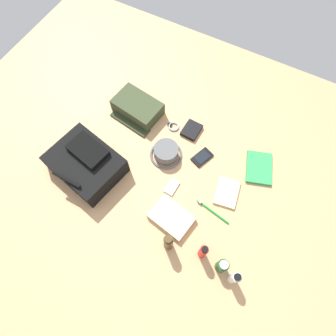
{
  "coord_description": "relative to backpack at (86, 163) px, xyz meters",
  "views": [
    {
      "loc": [
        -0.29,
        0.53,
        1.39
      ],
      "look_at": [
        0.0,
        0.0,
        0.04
      ],
      "focal_mm": 30.53,
      "sensor_mm": 36.0,
      "label": 1
    }
  ],
  "objects": [
    {
      "name": "cologne_bottle",
      "position": [
        -0.56,
        0.15,
        0.01
      ],
      "size": [
        0.04,
        0.04,
        0.16
      ],
      "color": "#473319",
      "rests_on": "ground_plane"
    },
    {
      "name": "shampoo_bottle",
      "position": [
        -0.82,
        0.13,
        -0.01
      ],
      "size": [
        0.05,
        0.05,
        0.11
      ],
      "color": "#19471E",
      "rests_on": "ground_plane"
    },
    {
      "name": "bucket_hat",
      "position": [
        -0.32,
        -0.26,
        -0.03
      ],
      "size": [
        0.18,
        0.18,
        0.07
      ],
      "color": "#5B5B5B",
      "rests_on": "ground_plane"
    },
    {
      "name": "notepad",
      "position": [
        -0.7,
        -0.22,
        -0.05
      ],
      "size": [
        0.13,
        0.17,
        0.02
      ],
      "primitive_type": "cube",
      "rotation": [
        0.0,
        0.0,
        0.18
      ],
      "color": "beige",
      "rests_on": "ground_plane"
    },
    {
      "name": "toiletry_pouch",
      "position": [
        -0.04,
        -0.43,
        -0.02
      ],
      "size": [
        0.29,
        0.24,
        0.08
      ],
      "color": "#384228",
      "rests_on": "ground_plane"
    },
    {
      "name": "media_player",
      "position": [
        -0.44,
        -0.11,
        -0.06
      ],
      "size": [
        0.06,
        0.09,
        0.01
      ],
      "color": "#B7B7BC",
      "rests_on": "ground_plane"
    },
    {
      "name": "toothbrush",
      "position": [
        -0.67,
        -0.1,
        -0.06
      ],
      "size": [
        0.19,
        0.04,
        0.02
      ],
      "color": "#198C33",
      "rests_on": "ground_plane"
    },
    {
      "name": "folded_towel",
      "position": [
        -0.51,
        0.03,
        -0.04
      ],
      "size": [
        0.22,
        0.17,
        0.04
      ],
      "primitive_type": "cube",
      "rotation": [
        0.0,
        0.0,
        -0.17
      ],
      "color": "beige",
      "rests_on": "ground_plane"
    },
    {
      "name": "wristwatch",
      "position": [
        -0.27,
        -0.44,
        -0.06
      ],
      "size": [
        0.07,
        0.06,
        0.01
      ],
      "color": "#99999E",
      "rests_on": "ground_plane"
    },
    {
      "name": "ground_plane",
      "position": [
        -0.38,
        -0.19,
        -0.07
      ],
      "size": [
        2.64,
        2.02,
        0.02
      ],
      "primitive_type": "cube",
      "color": "tan",
      "rests_on": "ground"
    },
    {
      "name": "wallet",
      "position": [
        -0.38,
        -0.47,
        -0.05
      ],
      "size": [
        0.09,
        0.11,
        0.02
      ],
      "primitive_type": "cube",
      "rotation": [
        0.0,
        0.0,
        -0.04
      ],
      "color": "black",
      "rests_on": "ground_plane"
    },
    {
      "name": "cell_phone",
      "position": [
        -0.5,
        -0.34,
        -0.06
      ],
      "size": [
        0.1,
        0.13,
        0.01
      ],
      "color": "black",
      "rests_on": "ground_plane"
    },
    {
      "name": "backpack",
      "position": [
        0.0,
        0.0,
        0.0
      ],
      "size": [
        0.4,
        0.34,
        0.15
      ],
      "color": "black",
      "rests_on": "ground_plane"
    },
    {
      "name": "toothpaste_tube",
      "position": [
        -0.88,
        0.15,
        0.0
      ],
      "size": [
        0.04,
        0.04,
        0.14
      ],
      "color": "white",
      "rests_on": "ground_plane"
    },
    {
      "name": "paperback_novel",
      "position": [
        -0.8,
        -0.43,
        -0.05
      ],
      "size": [
        0.19,
        0.22,
        0.02
      ],
      "color": "#2D934C",
      "rests_on": "ground_plane"
    },
    {
      "name": "sunscreen_spray",
      "position": [
        -0.72,
        0.11,
        0.01
      ],
      "size": [
        0.04,
        0.04,
        0.14
      ],
      "color": "red",
      "rests_on": "ground_plane"
    }
  ]
}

